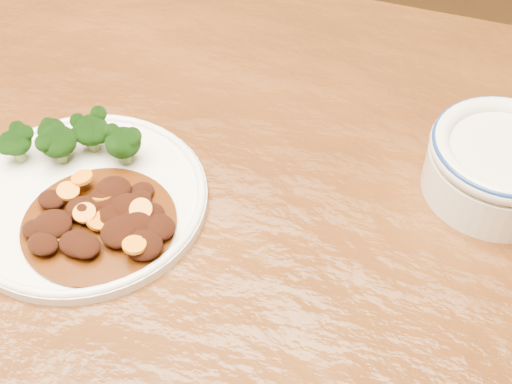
% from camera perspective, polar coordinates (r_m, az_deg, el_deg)
% --- Properties ---
extents(dining_table, '(1.60, 1.08, 0.75)m').
position_cam_1_polar(dining_table, '(0.74, -13.03, -6.13)').
color(dining_table, '#5C2F10').
rests_on(dining_table, ground).
extents(dinner_plate, '(0.23, 0.23, 0.01)m').
position_cam_1_polar(dinner_plate, '(0.68, -13.59, -0.50)').
color(dinner_plate, white).
rests_on(dinner_plate, dining_table).
extents(broccoli_florets, '(0.12, 0.08, 0.04)m').
position_cam_1_polar(broccoli_florets, '(0.70, -14.37, 4.17)').
color(broccoli_florets, '#77934C').
rests_on(broccoli_florets, dinner_plate).
extents(mince_stew, '(0.14, 0.14, 0.03)m').
position_cam_1_polar(mince_stew, '(0.64, -12.15, -2.25)').
color(mince_stew, '#471F07').
rests_on(mince_stew, dinner_plate).
extents(dip_bowl, '(0.14, 0.14, 0.06)m').
position_cam_1_polar(dip_bowl, '(0.69, 19.01, 2.20)').
color(dip_bowl, silver).
rests_on(dip_bowl, dining_table).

